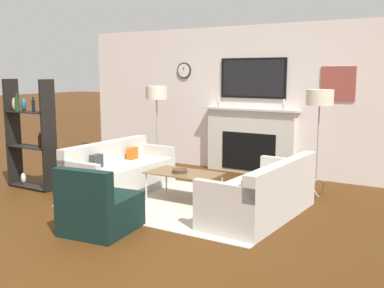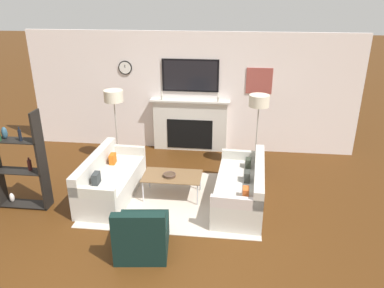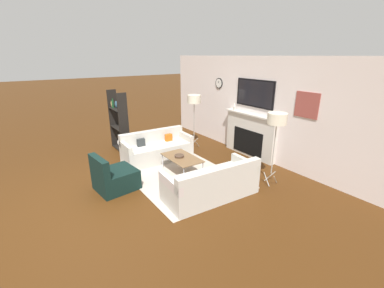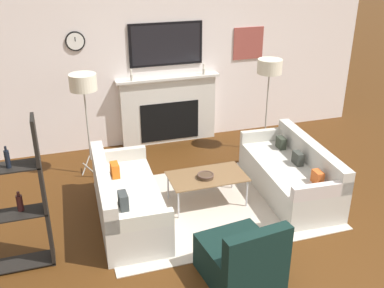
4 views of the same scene
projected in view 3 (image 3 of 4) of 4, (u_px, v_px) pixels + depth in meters
ground_plane at (99, 200)px, 5.09m from camera, size 60.00×60.00×0.00m
fireplace_wall at (254, 113)px, 7.00m from camera, size 7.46×0.28×2.70m
area_rug at (180, 175)px, 6.11m from camera, size 3.00×2.17×0.01m
couch_left at (157, 150)px, 6.95m from camera, size 0.83×1.86×0.77m
couch_right at (212, 184)px, 5.10m from camera, size 0.91×1.93×0.76m
armchair at (114, 178)px, 5.40m from camera, size 0.81×0.88×0.80m
coffee_table at (182, 158)px, 6.07m from camera, size 1.05×0.60×0.43m
decorative_bowl at (179, 156)px, 6.06m from camera, size 0.22×0.22×0.06m
floor_lamp_left at (194, 100)px, 7.56m from camera, size 0.40×0.40×1.62m
floor_lamp_right at (277, 120)px, 5.26m from camera, size 0.40×0.40×1.61m
shelf_unit at (118, 122)px, 7.56m from camera, size 0.89×0.28×1.75m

